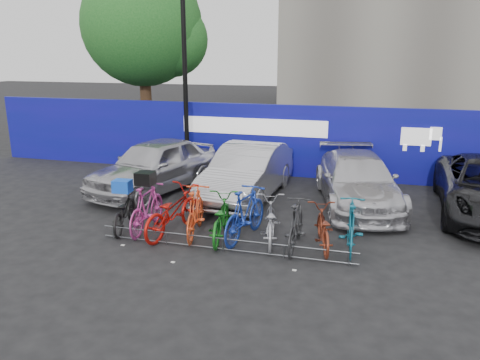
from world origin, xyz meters
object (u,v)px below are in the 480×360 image
at_px(bike_2, 173,211).
at_px(bike_4, 220,218).
at_px(car_1, 247,172).
at_px(bike_6, 270,221).
at_px(tree, 148,28).
at_px(bike_5, 245,214).
at_px(car_2, 357,180).
at_px(bike_7, 296,225).
at_px(bike_3, 195,212).
at_px(bike_9, 351,226).
at_px(bike_rack, 223,244).
at_px(car_0, 155,165).
at_px(bike_0, 124,211).
at_px(bike_8, 323,228).
at_px(lamppost, 185,77).
at_px(bike_1, 147,208).

distance_m(bike_2, bike_4, 1.14).
height_order(car_1, bike_6, car_1).
bearing_deg(tree, bike_5, -54.48).
bearing_deg(tree, bike_4, -56.97).
distance_m(car_2, bike_7, 3.62).
relative_size(car_2, bike_3, 2.52).
bearing_deg(bike_9, car_1, -47.68).
relative_size(bike_rack, car_1, 1.22).
distance_m(bike_rack, bike_5, 0.94).
bearing_deg(tree, car_0, -63.63).
height_order(bike_0, bike_8, bike_0).
distance_m(lamppost, bike_5, 6.81).
bearing_deg(bike_5, bike_2, 16.54).
height_order(lamppost, bike_rack, lamppost).
height_order(tree, bike_6, tree).
bearing_deg(bike_3, bike_1, -9.25).
bearing_deg(bike_4, bike_9, 174.45).
bearing_deg(bike_2, tree, -50.31).
bearing_deg(bike_6, car_0, -47.07).
xyz_separation_m(lamppost, bike_7, (4.64, -5.44, -2.74)).
distance_m(bike_rack, bike_1, 2.21).
xyz_separation_m(bike_5, bike_9, (2.30, 0.01, -0.05)).
height_order(tree, bike_8, tree).
relative_size(lamppost, bike_4, 3.26).
bearing_deg(car_2, bike_2, -151.89).
height_order(bike_4, bike_6, bike_4).
distance_m(bike_4, bike_9, 2.84).
bearing_deg(bike_4, bike_5, -173.69).
bearing_deg(lamppost, bike_9, -42.02).
relative_size(tree, bike_2, 3.72).
relative_size(bike_rack, bike_9, 3.07).
relative_size(lamppost, bike_2, 2.92).
relative_size(bike_0, bike_6, 0.95).
bearing_deg(bike_2, bike_4, -167.16).
distance_m(bike_0, bike_1, 0.58).
distance_m(bike_1, bike_6, 2.90).
distance_m(tree, bike_0, 11.81).
xyz_separation_m(bike_5, bike_6, (0.56, 0.02, -0.12)).
bearing_deg(bike_5, car_1, -65.27).
relative_size(car_2, bike_5, 2.39).
relative_size(bike_2, bike_8, 1.23).
bearing_deg(bike_3, bike_rack, 131.76).
relative_size(car_0, bike_0, 2.66).
height_order(car_0, bike_3, car_0).
xyz_separation_m(bike_3, bike_5, (1.15, 0.10, 0.03)).
xyz_separation_m(tree, bike_3, (5.90, -9.97, -4.50)).
bearing_deg(car_2, car_1, 171.02).
xyz_separation_m(lamppost, car_0, (-0.15, -2.26, -2.48)).
bearing_deg(bike_7, bike_3, -3.26).
bearing_deg(car_1, bike_4, -82.31).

